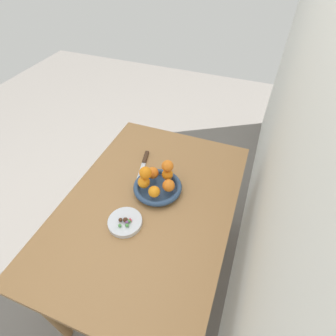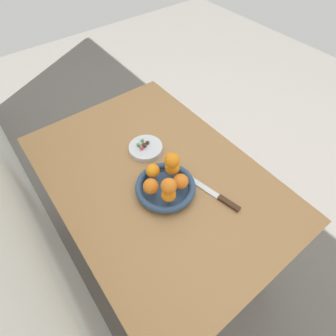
{
  "view_description": "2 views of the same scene",
  "coord_description": "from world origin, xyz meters",
  "px_view_note": "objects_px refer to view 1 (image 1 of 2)",
  "views": [
    {
      "loc": [
        0.67,
        0.35,
        1.7
      ],
      "look_at": [
        -0.12,
        0.05,
        0.87
      ],
      "focal_mm": 28.0,
      "sensor_mm": 36.0,
      "label": 1
    },
    {
      "loc": [
        -0.54,
        0.35,
        1.58
      ],
      "look_at": [
        -0.08,
        -0.0,
        0.86
      ],
      "focal_mm": 28.0,
      "sensor_mm": 36.0,
      "label": 2
    }
  ],
  "objects_px": {
    "orange_3": "(169,185)",
    "candy_ball_0": "(125,220)",
    "candy_ball_6": "(129,221)",
    "orange_5": "(145,173)",
    "orange_6": "(168,166)",
    "fruit_bowl": "(158,188)",
    "orange_1": "(144,182)",
    "orange_0": "(153,173)",
    "orange_2": "(154,192)",
    "candy_ball_4": "(120,220)",
    "candy_ball_1": "(127,225)",
    "candy_ball_2": "(130,220)",
    "dining_table": "(149,214)",
    "candy_ball_3": "(120,226)",
    "orange_4": "(167,174)",
    "knife": "(143,165)",
    "candy_ball_5": "(127,222)",
    "candy_dish": "(125,222)"
  },
  "relations": [
    {
      "from": "orange_5",
      "to": "candy_ball_1",
      "type": "bearing_deg",
      "value": 2.57
    },
    {
      "from": "orange_3",
      "to": "orange_6",
      "type": "height_order",
      "value": "orange_6"
    },
    {
      "from": "orange_3",
      "to": "candy_ball_0",
      "type": "distance_m",
      "value": 0.25
    },
    {
      "from": "candy_ball_2",
      "to": "dining_table",
      "type": "bearing_deg",
      "value": 168.99
    },
    {
      "from": "dining_table",
      "to": "candy_ball_6",
      "type": "relative_size",
      "value": 67.17
    },
    {
      "from": "orange_1",
      "to": "dining_table",
      "type": "bearing_deg",
      "value": 38.11
    },
    {
      "from": "candy_ball_1",
      "to": "candy_ball_4",
      "type": "distance_m",
      "value": 0.04
    },
    {
      "from": "orange_1",
      "to": "candy_ball_4",
      "type": "bearing_deg",
      "value": -5.68
    },
    {
      "from": "orange_1",
      "to": "candy_ball_4",
      "type": "relative_size",
      "value": 3.45
    },
    {
      "from": "candy_ball_2",
      "to": "candy_ball_1",
      "type": "bearing_deg",
      "value": 0.07
    },
    {
      "from": "orange_5",
      "to": "orange_6",
      "type": "bearing_deg",
      "value": 136.41
    },
    {
      "from": "candy_ball_4",
      "to": "orange_6",
      "type": "bearing_deg",
      "value": 160.11
    },
    {
      "from": "dining_table",
      "to": "orange_1",
      "type": "height_order",
      "value": "orange_1"
    },
    {
      "from": "orange_1",
      "to": "candy_ball_6",
      "type": "distance_m",
      "value": 0.2
    },
    {
      "from": "candy_ball_6",
      "to": "candy_ball_3",
      "type": "bearing_deg",
      "value": -38.19
    },
    {
      "from": "candy_dish",
      "to": "candy_ball_3",
      "type": "height_order",
      "value": "candy_ball_3"
    },
    {
      "from": "fruit_bowl",
      "to": "orange_1",
      "type": "bearing_deg",
      "value": -62.49
    },
    {
      "from": "orange_6",
      "to": "orange_3",
      "type": "bearing_deg",
      "value": 24.29
    },
    {
      "from": "candy_dish",
      "to": "candy_ball_1",
      "type": "distance_m",
      "value": 0.04
    },
    {
      "from": "orange_0",
      "to": "orange_2",
      "type": "bearing_deg",
      "value": 26.33
    },
    {
      "from": "orange_0",
      "to": "candy_dish",
      "type": "bearing_deg",
      "value": -4.18
    },
    {
      "from": "fruit_bowl",
      "to": "orange_2",
      "type": "distance_m",
      "value": 0.08
    },
    {
      "from": "candy_ball_3",
      "to": "candy_ball_6",
      "type": "distance_m",
      "value": 0.04
    },
    {
      "from": "candy_ball_0",
      "to": "orange_0",
      "type": "bearing_deg",
      "value": 177.02
    },
    {
      "from": "dining_table",
      "to": "orange_4",
      "type": "distance_m",
      "value": 0.21
    },
    {
      "from": "orange_1",
      "to": "orange_4",
      "type": "xyz_separation_m",
      "value": [
        -0.09,
        0.08,
        -0.0
      ]
    },
    {
      "from": "candy_ball_2",
      "to": "candy_ball_3",
      "type": "xyz_separation_m",
      "value": [
        0.04,
        -0.03,
        -0.0
      ]
    },
    {
      "from": "orange_5",
      "to": "orange_3",
      "type": "bearing_deg",
      "value": 96.79
    },
    {
      "from": "orange_2",
      "to": "candy_ball_3",
      "type": "distance_m",
      "value": 0.21
    },
    {
      "from": "candy_ball_6",
      "to": "orange_5",
      "type": "bearing_deg",
      "value": -177.43
    },
    {
      "from": "orange_0",
      "to": "dining_table",
      "type": "bearing_deg",
      "value": 13.13
    },
    {
      "from": "orange_3",
      "to": "candy_ball_1",
      "type": "xyz_separation_m",
      "value": [
        0.23,
        -0.1,
        -0.04
      ]
    },
    {
      "from": "orange_0",
      "to": "candy_ball_4",
      "type": "xyz_separation_m",
      "value": [
        0.27,
        -0.03,
        -0.04
      ]
    },
    {
      "from": "fruit_bowl",
      "to": "knife",
      "type": "xyz_separation_m",
      "value": [
        -0.13,
        -0.14,
        -0.02
      ]
    },
    {
      "from": "orange_1",
      "to": "candy_ball_0",
      "type": "distance_m",
      "value": 0.2
    },
    {
      "from": "orange_1",
      "to": "knife",
      "type": "bearing_deg",
      "value": -153.3
    },
    {
      "from": "orange_4",
      "to": "orange_6",
      "type": "height_order",
      "value": "orange_6"
    },
    {
      "from": "orange_1",
      "to": "candy_ball_3",
      "type": "height_order",
      "value": "orange_1"
    },
    {
      "from": "orange_2",
      "to": "candy_ball_1",
      "type": "relative_size",
      "value": 3.35
    },
    {
      "from": "orange_6",
      "to": "candy_ball_5",
      "type": "distance_m",
      "value": 0.31
    },
    {
      "from": "orange_4",
      "to": "orange_1",
      "type": "bearing_deg",
      "value": -44.37
    },
    {
      "from": "candy_ball_2",
      "to": "orange_3",
      "type": "bearing_deg",
      "value": 155.26
    },
    {
      "from": "dining_table",
      "to": "candy_ball_1",
      "type": "distance_m",
      "value": 0.2
    },
    {
      "from": "orange_6",
      "to": "candy_ball_5",
      "type": "xyz_separation_m",
      "value": [
        0.29,
        -0.07,
        -0.09
      ]
    },
    {
      "from": "orange_6",
      "to": "candy_ball_0",
      "type": "height_order",
      "value": "orange_6"
    },
    {
      "from": "orange_3",
      "to": "candy_ball_2",
      "type": "height_order",
      "value": "orange_3"
    },
    {
      "from": "orange_2",
      "to": "orange_1",
      "type": "bearing_deg",
      "value": -117.87
    },
    {
      "from": "orange_5",
      "to": "candy_ball_1",
      "type": "height_order",
      "value": "orange_5"
    },
    {
      "from": "candy_ball_3",
      "to": "candy_ball_2",
      "type": "bearing_deg",
      "value": 143.49
    },
    {
      "from": "dining_table",
      "to": "knife",
      "type": "relative_size",
      "value": 4.25
    }
  ]
}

